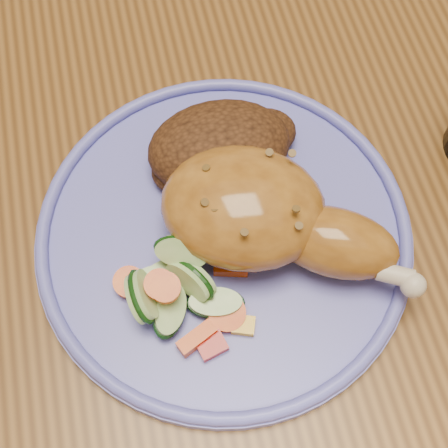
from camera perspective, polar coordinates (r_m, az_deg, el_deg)
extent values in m
plane|color=#4F321B|center=(1.24, -0.68, -10.45)|extent=(4.00, 4.00, 0.00)
cube|color=brown|center=(0.56, -1.48, 8.94)|extent=(0.90, 1.40, 0.04)
cylinder|color=#4C2D16|center=(1.21, -13.13, 7.27)|extent=(0.04, 0.04, 0.41)
cylinder|color=#4C2D16|center=(1.44, -14.99, 19.02)|extent=(0.04, 0.04, 0.41)
cylinder|color=#4C2D16|center=(1.23, 3.73, 10.61)|extent=(0.04, 0.04, 0.41)
cylinder|color=#6364CD|center=(0.48, 0.00, -1.07)|extent=(0.29, 0.29, 0.01)
torus|color=#6364CD|center=(0.47, 0.00, -0.52)|extent=(0.29, 0.29, 0.01)
ellipsoid|color=#AD6D24|center=(0.45, 1.76, 1.55)|extent=(0.15, 0.14, 0.06)
ellipsoid|color=#AD6D24|center=(0.45, 10.12, -1.67)|extent=(0.11, 0.09, 0.05)
sphere|color=beige|center=(0.45, 16.91, -5.38)|extent=(0.02, 0.02, 0.02)
ellipsoid|color=#462611|center=(0.49, -0.45, 7.07)|extent=(0.11, 0.08, 0.05)
ellipsoid|color=#462611|center=(0.51, 3.48, 8.25)|extent=(0.06, 0.04, 0.03)
ellipsoid|color=#462611|center=(0.49, -3.97, 4.94)|extent=(0.05, 0.04, 0.02)
cube|color=#A50A05|center=(0.44, -1.16, -11.01)|extent=(0.02, 0.02, 0.01)
cube|color=#E5A507|center=(0.45, 1.78, -9.24)|extent=(0.02, 0.02, 0.01)
cylinder|color=#FB5708|center=(0.43, -5.90, -5.55)|extent=(0.02, 0.02, 0.01)
cube|color=#FB5708|center=(0.46, 0.62, -4.07)|extent=(0.03, 0.02, 0.01)
cube|color=#FB5708|center=(0.44, -2.50, -10.40)|extent=(0.03, 0.02, 0.01)
cylinder|color=#FB5708|center=(0.46, -8.64, -5.31)|extent=(0.02, 0.02, 0.01)
cylinder|color=#FB5708|center=(0.45, 0.27, -8.17)|extent=(0.03, 0.03, 0.01)
cylinder|color=#FB5708|center=(0.43, -5.37, -5.83)|extent=(0.02, 0.02, 0.01)
cylinder|color=#BFDF91|center=(0.46, -5.65, -4.86)|extent=(0.05, 0.05, 0.02)
cylinder|color=#BFDF91|center=(0.45, -0.77, -7.24)|extent=(0.05, 0.05, 0.01)
cylinder|color=#BFDF91|center=(0.44, -7.55, -6.58)|extent=(0.03, 0.04, 0.04)
cylinder|color=#BFDF91|center=(0.44, -3.84, -2.51)|extent=(0.05, 0.05, 0.04)
cylinder|color=#BFDF91|center=(0.44, -3.02, -5.01)|extent=(0.04, 0.04, 0.04)
cylinder|color=#BFDF91|center=(0.45, -5.00, -7.90)|extent=(0.05, 0.05, 0.02)
cylinder|color=#BFDF91|center=(0.46, -6.61, -5.29)|extent=(0.04, 0.04, 0.02)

